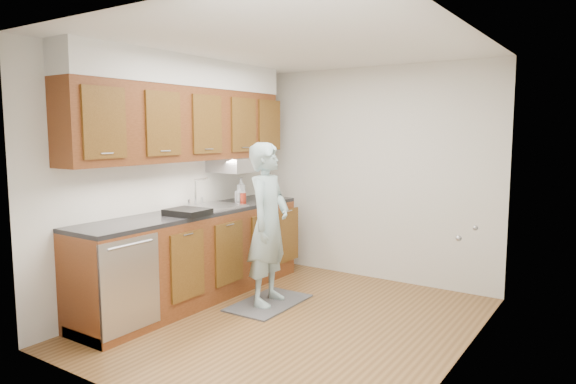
# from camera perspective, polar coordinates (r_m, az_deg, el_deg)

# --- Properties ---
(floor) EXTENTS (3.50, 3.50, 0.00)m
(floor) POSITION_cam_1_polar(r_m,az_deg,el_deg) (4.90, 0.55, -14.20)
(floor) COLOR brown
(floor) RESTS_ON ground
(ceiling) EXTENTS (3.50, 3.50, 0.00)m
(ceiling) POSITION_cam_1_polar(r_m,az_deg,el_deg) (4.64, 0.58, 16.02)
(ceiling) COLOR white
(ceiling) RESTS_ON wall_left
(wall_left) EXTENTS (0.02, 3.50, 2.50)m
(wall_left) POSITION_cam_1_polar(r_m,az_deg,el_deg) (5.57, -12.48, 1.41)
(wall_left) COLOR silver
(wall_left) RESTS_ON floor
(wall_right) EXTENTS (0.02, 3.50, 2.50)m
(wall_right) POSITION_cam_1_polar(r_m,az_deg,el_deg) (3.99, 18.89, -0.86)
(wall_right) COLOR silver
(wall_right) RESTS_ON floor
(wall_back) EXTENTS (3.00, 0.02, 2.50)m
(wall_back) POSITION_cam_1_polar(r_m,az_deg,el_deg) (6.14, 9.54, 1.97)
(wall_back) COLOR silver
(wall_back) RESTS_ON floor
(counter) EXTENTS (0.64, 2.80, 1.30)m
(counter) POSITION_cam_1_polar(r_m,az_deg,el_deg) (5.48, -10.10, -6.69)
(counter) COLOR brown
(counter) RESTS_ON floor
(upper_cabinets) EXTENTS (0.47, 2.80, 1.21)m
(upper_cabinets) POSITION_cam_1_polar(r_m,az_deg,el_deg) (5.46, -11.09, 8.69)
(upper_cabinets) COLOR brown
(upper_cabinets) RESTS_ON wall_left
(closet_door) EXTENTS (0.02, 1.22, 2.05)m
(closet_door) POSITION_cam_1_polar(r_m,az_deg,el_deg) (4.32, 19.65, -3.36)
(closet_door) COLOR silver
(closet_door) RESTS_ON wall_right
(floor_mat) EXTENTS (0.54, 0.90, 0.02)m
(floor_mat) POSITION_cam_1_polar(r_m,az_deg,el_deg) (5.37, -2.16, -12.21)
(floor_mat) COLOR #575759
(floor_mat) RESTS_ON floor
(person) EXTENTS (0.54, 0.72, 1.84)m
(person) POSITION_cam_1_polar(r_m,az_deg,el_deg) (5.14, -2.20, -2.35)
(person) COLOR #98B5B8
(person) RESTS_ON floor_mat
(soap_bottle_a) EXTENTS (0.11, 0.11, 0.28)m
(soap_bottle_a) POSITION_cam_1_polar(r_m,az_deg,el_deg) (5.97, -5.23, 0.27)
(soap_bottle_a) COLOR silver
(soap_bottle_a) RESTS_ON counter
(soap_bottle_b) EXTENTS (0.12, 0.12, 0.20)m
(soap_bottle_b) POSITION_cam_1_polar(r_m,az_deg,el_deg) (5.90, -5.37, -0.20)
(soap_bottle_b) COLOR silver
(soap_bottle_b) RESTS_ON counter
(soda_can) EXTENTS (0.07, 0.07, 0.12)m
(soda_can) POSITION_cam_1_polar(r_m,az_deg,el_deg) (5.80, -5.01, -0.72)
(soda_can) COLOR #B0311E
(soda_can) RESTS_ON counter
(steel_can) EXTENTS (0.08, 0.08, 0.11)m
(steel_can) POSITION_cam_1_polar(r_m,az_deg,el_deg) (5.81, -5.48, -0.75)
(steel_can) COLOR #A5A5AA
(steel_can) RESTS_ON counter
(dish_rack) EXTENTS (0.40, 0.34, 0.06)m
(dish_rack) POSITION_cam_1_polar(r_m,az_deg,el_deg) (5.10, -11.10, -2.20)
(dish_rack) COLOR black
(dish_rack) RESTS_ON counter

